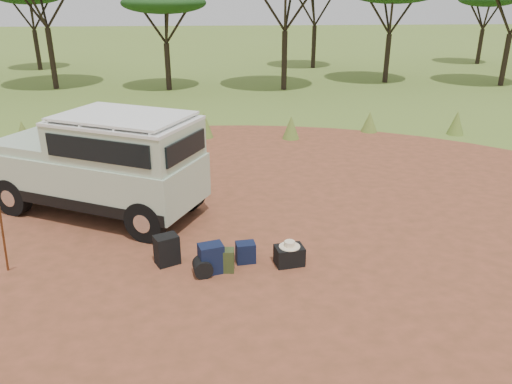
{
  "coord_description": "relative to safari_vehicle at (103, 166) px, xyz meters",
  "views": [
    {
      "loc": [
        0.43,
        -8.35,
        4.81
      ],
      "look_at": [
        1.19,
        1.06,
        1.0
      ],
      "focal_mm": 35.0,
      "sensor_mm": 36.0,
      "label": 1
    }
  ],
  "objects": [
    {
      "name": "backpack_navy",
      "position": [
        2.41,
        -2.85,
        -0.87
      ],
      "size": [
        0.5,
        0.42,
        0.57
      ],
      "primitive_type": "cube",
      "rotation": [
        0.0,
        0.0,
        0.28
      ],
      "color": "#111637",
      "rests_on": "ground"
    },
    {
      "name": "safari_vehicle",
      "position": [
        0.0,
        0.0,
        0.0
      ],
      "size": [
        5.21,
        3.89,
        2.39
      ],
      "rotation": [
        0.0,
        0.0,
        -0.46
      ],
      "color": "#ACC0A4",
      "rests_on": "ground"
    },
    {
      "name": "hard_case",
      "position": [
        3.88,
        -2.69,
        -0.97
      ],
      "size": [
        0.58,
        0.46,
        0.37
      ],
      "primitive_type": "cube",
      "rotation": [
        0.0,
        0.0,
        0.17
      ],
      "color": "black",
      "rests_on": "ground"
    },
    {
      "name": "backpack_black",
      "position": [
        1.58,
        -2.47,
        -0.86
      ],
      "size": [
        0.52,
        0.47,
        0.59
      ],
      "primitive_type": "cube",
      "rotation": [
        0.0,
        0.0,
        0.45
      ],
      "color": "black",
      "rests_on": "ground"
    },
    {
      "name": "ground",
      "position": [
        2.16,
        -2.51,
        -1.15
      ],
      "size": [
        140.0,
        140.0,
        0.0
      ],
      "primitive_type": "plane",
      "color": "olive",
      "rests_on": "ground"
    },
    {
      "name": "backpack_olive",
      "position": [
        2.67,
        -2.84,
        -0.93
      ],
      "size": [
        0.34,
        0.26,
        0.45
      ],
      "primitive_type": "cube",
      "rotation": [
        0.0,
        0.0,
        -0.07
      ],
      "color": "#364620",
      "rests_on": "ground"
    },
    {
      "name": "dirt_clearing",
      "position": [
        2.16,
        -2.51,
        -1.15
      ],
      "size": [
        23.0,
        23.0,
        0.01
      ],
      "primitive_type": "cylinder",
      "color": "brown",
      "rests_on": "ground"
    },
    {
      "name": "duffel_navy",
      "position": [
        3.06,
        -2.53,
        -0.95
      ],
      "size": [
        0.39,
        0.31,
        0.41
      ],
      "primitive_type": "cube",
      "rotation": [
        0.0,
        0.0,
        0.12
      ],
      "color": "#111637",
      "rests_on": "ground"
    },
    {
      "name": "grass_fringe",
      "position": [
        2.27,
        6.16,
        -0.75
      ],
      "size": [
        36.6,
        1.6,
        0.9
      ],
      "color": "olive",
      "rests_on": "ground"
    },
    {
      "name": "safari_hat",
      "position": [
        3.88,
        -2.69,
        -0.74
      ],
      "size": [
        0.39,
        0.39,
        0.12
      ],
      "color": "beige",
      "rests_on": "hard_case"
    },
    {
      "name": "walking_staff",
      "position": [
        -1.2,
        -2.74,
        -0.4
      ],
      "size": [
        0.35,
        0.55,
        1.5
      ],
      "primitive_type": "cylinder",
      "rotation": [
        0.37,
        0.0,
        0.55
      ],
      "color": "brown",
      "rests_on": "ground"
    },
    {
      "name": "stuff_sack",
      "position": [
        2.25,
        -2.95,
        -0.98
      ],
      "size": [
        0.39,
        0.39,
        0.34
      ],
      "primitive_type": "cylinder",
      "rotation": [
        1.57,
        0.0,
        0.18
      ],
      "color": "black",
      "rests_on": "ground"
    }
  ]
}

